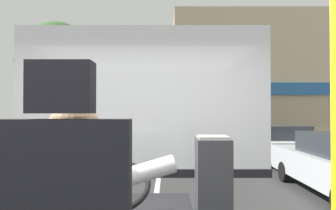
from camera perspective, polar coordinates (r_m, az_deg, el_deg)
ground at (r=10.56m, az=-1.36°, el=-10.92°), size 18.00×44.00×0.06m
fare_box at (r=2.42m, az=7.77°, el=-16.50°), size 0.23×0.28×0.94m
windshield_panel at (r=3.23m, az=-4.43°, el=-2.20°), size 2.50×0.08×1.48m
street_tree at (r=13.00m, az=-18.46°, el=6.82°), size 2.98×2.98×5.07m
shop_building at (r=20.19m, az=18.32°, el=3.84°), size 12.00×5.84×6.95m
parked_car_white at (r=12.36m, az=18.40°, el=-6.16°), size 1.76×4.15×1.30m
parked_car_charcoal at (r=17.47m, az=11.94°, el=-4.65°), size 1.93×4.24×1.30m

